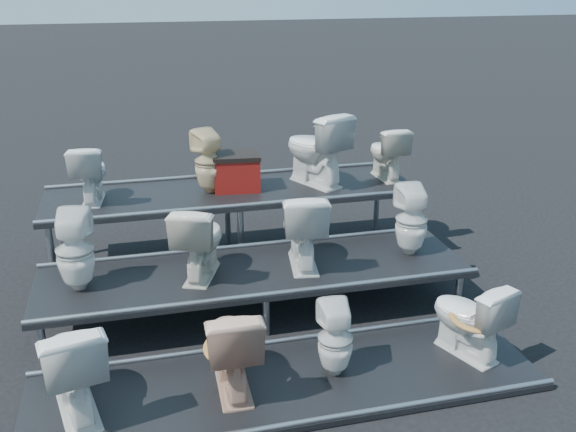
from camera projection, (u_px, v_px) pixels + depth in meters
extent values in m
plane|color=black|center=(256.00, 310.00, 6.50)|extent=(80.00, 80.00, 0.00)
cube|color=black|center=(287.00, 382.00, 5.31)|extent=(4.20, 1.20, 0.06)
cube|color=black|center=(256.00, 290.00, 6.41)|extent=(4.20, 1.20, 0.46)
cube|color=black|center=(234.00, 225.00, 7.52)|extent=(4.20, 1.20, 0.86)
imported|color=silver|center=(71.00, 365.00, 4.77)|extent=(0.62, 0.89, 0.82)
imported|color=tan|center=(231.00, 346.00, 5.05)|extent=(0.46, 0.78, 0.78)
imported|color=silver|center=(335.00, 339.00, 5.27)|extent=(0.31, 0.31, 0.65)
imported|color=silver|center=(468.00, 317.00, 5.53)|extent=(0.63, 0.80, 0.72)
imported|color=silver|center=(75.00, 251.00, 5.82)|extent=(0.39, 0.39, 0.76)
imported|color=beige|center=(200.00, 240.00, 6.08)|extent=(0.65, 0.83, 0.74)
imported|color=silver|center=(303.00, 228.00, 6.30)|extent=(0.55, 0.82, 0.78)
imported|color=silver|center=(411.00, 220.00, 6.57)|extent=(0.35, 0.36, 0.73)
imported|color=silver|center=(90.00, 173.00, 6.90)|extent=(0.43, 0.66, 0.64)
imported|color=#D3BA8B|center=(209.00, 161.00, 7.18)|extent=(0.41, 0.42, 0.72)
imported|color=silver|center=(315.00, 148.00, 7.43)|extent=(0.79, 0.97, 0.86)
imported|color=beige|center=(387.00, 152.00, 7.68)|extent=(0.38, 0.64, 0.64)
cube|color=maroon|center=(236.00, 173.00, 7.34)|extent=(0.55, 0.46, 0.37)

